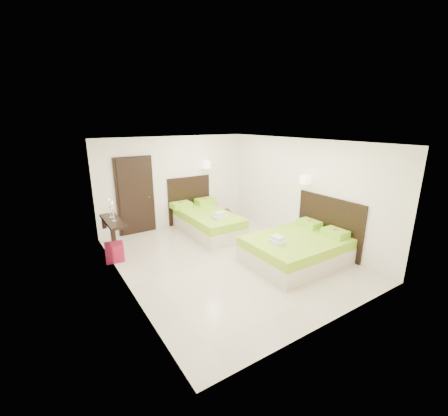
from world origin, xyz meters
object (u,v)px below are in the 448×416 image
bed_single (206,220)px  ottoman (114,252)px  bed_double (299,247)px  nightstand (224,216)px

bed_single → ottoman: bed_single is taller
bed_double → nightstand: (0.05, 3.16, -0.14)m
bed_double → ottoman: 4.11m
bed_double → ottoman: bed_double is taller
nightstand → ottoman: size_ratio=1.03×
bed_double → bed_single: bearing=107.7°
bed_double → ottoman: size_ratio=5.47×
bed_single → bed_double: bearing=-72.3°
bed_single → bed_double: 2.80m
nightstand → bed_single: bearing=-135.7°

